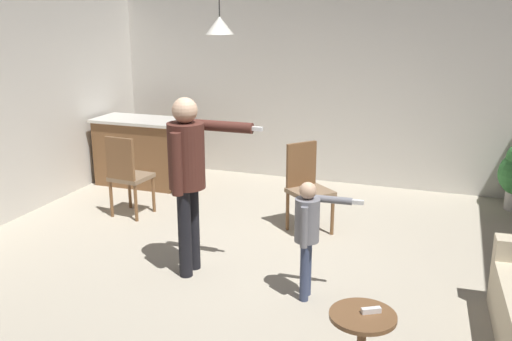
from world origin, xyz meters
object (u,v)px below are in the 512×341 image
at_px(kitchen_counter, 141,151).
at_px(spare_remote_on_table, 371,310).
at_px(dining_chair_near_wall, 307,184).
at_px(side_table_by_couch, 361,340).
at_px(person_adult, 188,167).
at_px(person_child, 308,227).
at_px(dining_chair_by_counter, 127,173).

xyz_separation_m(kitchen_counter, spare_remote_on_table, (3.76, -3.45, 0.06)).
bearing_deg(dining_chair_near_wall, spare_remote_on_table, 64.70).
bearing_deg(side_table_by_couch, dining_chair_near_wall, 112.25).
relative_size(person_adult, dining_chair_near_wall, 1.68).
distance_m(side_table_by_couch, person_child, 1.24).
distance_m(kitchen_counter, side_table_by_couch, 5.09).
bearing_deg(side_table_by_couch, kitchen_counter, 136.87).
bearing_deg(dining_chair_near_wall, person_adult, 12.95).
bearing_deg(person_adult, kitchen_counter, -140.85).
bearing_deg(person_adult, side_table_by_couch, 57.55).
bearing_deg(person_adult, person_child, 84.23).
distance_m(side_table_by_couch, dining_chair_near_wall, 2.75).
bearing_deg(kitchen_counter, side_table_by_couch, -43.13).
bearing_deg(dining_chair_by_counter, kitchen_counter, 119.03).
relative_size(dining_chair_by_counter, spare_remote_on_table, 7.69).
height_order(person_adult, dining_chair_by_counter, person_adult).
bearing_deg(person_child, spare_remote_on_table, 31.57).
xyz_separation_m(kitchen_counter, dining_chair_by_counter, (0.54, -1.22, 0.07)).
xyz_separation_m(person_adult, dining_chair_near_wall, (0.76, 1.40, -0.50)).
bearing_deg(dining_chair_near_wall, kitchen_counter, -68.10).
xyz_separation_m(dining_chair_by_counter, spare_remote_on_table, (3.22, -2.22, -0.01)).
distance_m(side_table_by_couch, dining_chair_by_counter, 3.90).
bearing_deg(person_child, dining_chair_by_counter, -118.92).
height_order(person_child, dining_chair_near_wall, person_child).
relative_size(kitchen_counter, dining_chair_near_wall, 1.26).
distance_m(person_adult, dining_chair_near_wall, 1.67).
distance_m(dining_chair_by_counter, spare_remote_on_table, 3.91).
height_order(kitchen_counter, side_table_by_couch, kitchen_counter).
xyz_separation_m(side_table_by_couch, spare_remote_on_table, (0.05, 0.03, 0.21)).
relative_size(kitchen_counter, person_child, 1.20).
bearing_deg(spare_remote_on_table, side_table_by_couch, -145.07).
xyz_separation_m(person_adult, person_child, (1.16, -0.11, -0.39)).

